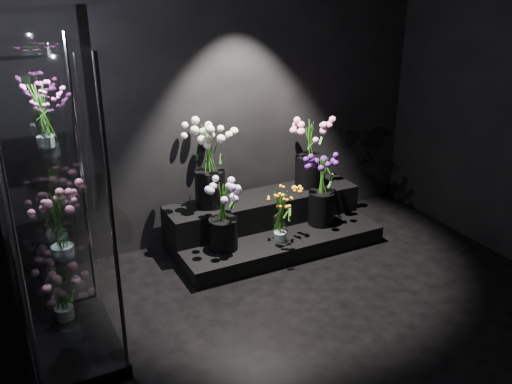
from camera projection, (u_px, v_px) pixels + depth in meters
floor at (347, 344)px, 3.97m from camera, size 4.00×4.00×0.00m
wall_back at (225, 89)px, 5.08m from camera, size 4.00×0.00×4.00m
wall_left at (3, 218)px, 2.59m from camera, size 0.00×4.00×4.00m
display_riser at (269, 224)px, 5.34m from camera, size 1.88×0.84×0.42m
display_case at (54, 213)px, 3.53m from camera, size 0.56×0.94×2.06m
bouquet_orange_bells at (281, 212)px, 4.97m from camera, size 0.33×0.33×0.52m
bouquet_lilac at (223, 213)px, 4.81m from camera, size 0.36×0.36×0.60m
bouquet_purple at (322, 187)px, 5.25m from camera, size 0.34×0.34×0.67m
bouquet_cream_roses at (209, 160)px, 4.98m from camera, size 0.46×0.46×0.76m
bouquet_pink_roses at (310, 149)px, 5.45m from camera, size 0.48×0.48×0.65m
bouquet_case_pink at (59, 224)px, 3.39m from camera, size 0.28×0.28×0.44m
bouquet_case_magenta at (42, 115)px, 3.44m from camera, size 0.25×0.25×0.40m
bouquet_case_base_pink at (61, 291)px, 4.00m from camera, size 0.33×0.33×0.43m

